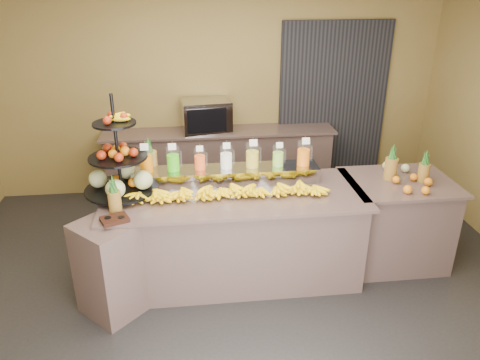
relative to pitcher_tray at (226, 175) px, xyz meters
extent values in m
plane|color=black|center=(0.05, -0.58, -1.01)|extent=(6.00, 6.00, 0.00)
cube|color=olive|center=(0.05, 1.93, 0.39)|extent=(6.00, 0.02, 2.80)
cube|color=black|center=(1.65, 1.88, 0.19)|extent=(1.50, 0.06, 2.20)
cube|color=#896763|center=(0.05, -0.28, -0.56)|extent=(2.40, 0.90, 0.90)
cube|color=#896763|center=(0.05, -0.28, -0.09)|extent=(2.50, 1.00, 0.03)
cube|color=#896763|center=(-1.10, -0.68, -0.56)|extent=(0.71, 0.71, 0.90)
cube|color=#896763|center=(1.75, -0.18, -0.56)|extent=(1.00, 0.80, 0.90)
cube|color=#896763|center=(1.75, -0.18, -0.09)|extent=(1.08, 0.88, 0.03)
cube|color=#896763|center=(0.05, 1.67, -0.56)|extent=(3.00, 0.50, 0.90)
cube|color=#896763|center=(0.05, 1.67, -0.09)|extent=(3.10, 0.55, 0.03)
cube|color=gray|center=(0.00, 0.00, 0.00)|extent=(1.85, 0.30, 0.15)
cylinder|color=silver|center=(-0.78, 0.00, 0.20)|extent=(0.13, 0.13, 0.25)
cylinder|color=#DB6D00|center=(-0.78, 0.00, 0.16)|extent=(0.12, 0.12, 0.17)
cylinder|color=gray|center=(-0.80, 0.01, 0.25)|extent=(0.01, 0.01, 0.29)
cube|color=white|center=(-0.78, -0.06, 0.35)|extent=(0.08, 0.02, 0.07)
cylinder|color=silver|center=(-0.52, 0.00, 0.19)|extent=(0.13, 0.13, 0.24)
cylinder|color=#37C10D|center=(-0.52, 0.00, 0.16)|extent=(0.12, 0.12, 0.16)
cylinder|color=gray|center=(-0.54, 0.01, 0.25)|extent=(0.01, 0.01, 0.28)
cube|color=white|center=(-0.52, -0.06, 0.34)|extent=(0.08, 0.02, 0.06)
cylinder|color=silver|center=(-0.26, 0.00, 0.18)|extent=(0.11, 0.11, 0.21)
cylinder|color=#FF5719|center=(-0.26, 0.00, 0.15)|extent=(0.11, 0.11, 0.14)
cylinder|color=gray|center=(-0.27, 0.01, 0.23)|extent=(0.01, 0.01, 0.25)
cube|color=white|center=(-0.26, -0.05, 0.31)|extent=(0.07, 0.02, 0.06)
cylinder|color=silver|center=(0.00, 0.00, 0.19)|extent=(0.12, 0.12, 0.23)
cylinder|color=white|center=(0.00, 0.00, 0.15)|extent=(0.12, 0.12, 0.15)
cylinder|color=gray|center=(-0.02, 0.01, 0.24)|extent=(0.01, 0.01, 0.27)
cube|color=white|center=(0.00, -0.06, 0.33)|extent=(0.07, 0.02, 0.06)
cylinder|color=silver|center=(0.26, 0.00, 0.20)|extent=(0.13, 0.13, 0.24)
cylinder|color=gold|center=(0.26, 0.00, 0.16)|extent=(0.12, 0.12, 0.17)
cylinder|color=gray|center=(0.24, 0.01, 0.25)|extent=(0.01, 0.01, 0.29)
cube|color=white|center=(0.26, -0.06, 0.35)|extent=(0.08, 0.02, 0.07)
cylinder|color=silver|center=(0.52, 0.00, 0.18)|extent=(0.11, 0.11, 0.21)
cylinder|color=#89CD40|center=(0.52, 0.00, 0.15)|extent=(0.11, 0.11, 0.14)
cylinder|color=gray|center=(0.51, 0.01, 0.23)|extent=(0.01, 0.01, 0.25)
cube|color=white|center=(0.52, -0.05, 0.31)|extent=(0.07, 0.02, 0.06)
cylinder|color=silver|center=(0.78, 0.00, 0.20)|extent=(0.13, 0.13, 0.24)
cylinder|color=orange|center=(0.78, 0.00, 0.16)|extent=(0.12, 0.12, 0.16)
cylinder|color=gray|center=(0.76, 0.01, 0.25)|extent=(0.01, 0.01, 0.29)
cube|color=white|center=(0.78, -0.06, 0.35)|extent=(0.08, 0.02, 0.07)
ellipsoid|color=#FFE80C|center=(-0.84, -0.32, -0.03)|extent=(0.23, 0.17, 0.10)
ellipsoid|color=#FFE80C|center=(-0.65, -0.32, -0.03)|extent=(0.23, 0.17, 0.10)
ellipsoid|color=#FFE80C|center=(-0.46, -0.32, -0.03)|extent=(0.23, 0.17, 0.10)
ellipsoid|color=#FFE80C|center=(-0.28, -0.32, -0.03)|extent=(0.23, 0.17, 0.10)
ellipsoid|color=#FFE80C|center=(-0.09, -0.32, -0.03)|extent=(0.23, 0.17, 0.10)
ellipsoid|color=#FFE80C|center=(0.10, -0.32, -0.03)|extent=(0.23, 0.17, 0.10)
ellipsoid|color=#FFE80C|center=(0.29, -0.32, -0.03)|extent=(0.23, 0.17, 0.10)
ellipsoid|color=#FFE80C|center=(0.48, -0.32, -0.03)|extent=(0.23, 0.17, 0.10)
ellipsoid|color=#FFE80C|center=(0.66, -0.32, -0.03)|extent=(0.23, 0.17, 0.10)
ellipsoid|color=#FFE80C|center=(0.85, -0.32, -0.03)|extent=(0.23, 0.17, 0.10)
ellipsoid|color=#FFE80C|center=(-0.67, -0.32, 0.04)|extent=(0.19, 0.15, 0.09)
ellipsoid|color=#FFE80C|center=(-0.45, -0.32, 0.04)|extent=(0.19, 0.15, 0.09)
ellipsoid|color=#FFE80C|center=(-0.22, -0.32, 0.04)|extent=(0.19, 0.15, 0.09)
ellipsoid|color=#FFE80C|center=(0.01, -0.32, 0.04)|extent=(0.19, 0.15, 0.09)
ellipsoid|color=#FFE80C|center=(0.23, -0.32, 0.04)|extent=(0.19, 0.15, 0.09)
ellipsoid|color=#FFE80C|center=(0.46, -0.32, 0.04)|extent=(0.19, 0.15, 0.09)
ellipsoid|color=#FFE80C|center=(0.68, -0.32, 0.04)|extent=(0.19, 0.15, 0.09)
cylinder|color=black|center=(-1.01, -0.17, 0.41)|extent=(0.04, 0.04, 0.97)
cylinder|color=black|center=(-1.01, -0.17, -0.02)|extent=(0.84, 0.84, 0.02)
cylinder|color=black|center=(-1.01, -0.17, 0.30)|extent=(0.66, 0.66, 0.02)
cylinder|color=black|center=(-1.01, -0.17, 0.63)|extent=(0.47, 0.47, 0.02)
sphere|color=#C4CF8E|center=(-0.80, -0.17, 0.08)|extent=(0.18, 0.18, 0.18)
sphere|color=maroon|center=(-0.86, -0.17, 0.36)|extent=(0.09, 0.09, 0.09)
sphere|color=orange|center=(-1.12, -0.17, 0.04)|extent=(0.10, 0.10, 0.10)
cube|color=black|center=(-1.02, -0.70, -0.06)|extent=(0.27, 0.24, 0.03)
cylinder|color=brown|center=(-1.03, -0.52, 0.02)|extent=(0.11, 0.11, 0.19)
cone|color=#184517|center=(-1.03, -0.52, 0.20)|extent=(0.06, 0.06, 0.16)
cylinder|color=brown|center=(-0.76, 0.18, 0.07)|extent=(0.16, 0.16, 0.29)
cone|color=#184517|center=(-0.76, 0.18, 0.30)|extent=(0.08, 0.08, 0.16)
cylinder|color=brown|center=(1.67, -0.12, 0.04)|extent=(0.12, 0.12, 0.22)
cylinder|color=brown|center=(1.97, -0.21, 0.02)|extent=(0.11, 0.11, 0.19)
ellipsoid|color=orange|center=(1.80, -0.35, -0.03)|extent=(0.33, 0.22, 0.08)
cube|color=gray|center=(-0.12, 1.67, 0.13)|extent=(0.67, 0.51, 0.42)
camera|label=1|loc=(-0.36, -4.28, 1.86)|focal=35.00mm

